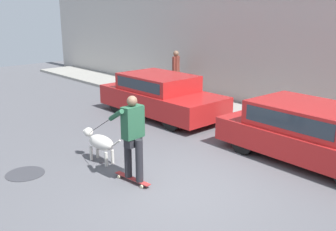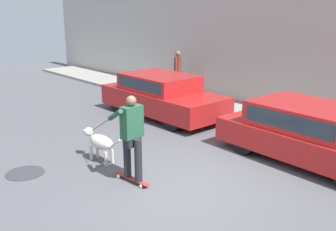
{
  "view_description": "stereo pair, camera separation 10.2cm",
  "coord_description": "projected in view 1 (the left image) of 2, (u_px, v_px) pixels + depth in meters",
  "views": [
    {
      "loc": [
        4.89,
        -4.82,
        3.41
      ],
      "look_at": [
        -1.53,
        1.08,
        0.95
      ],
      "focal_mm": 42.0,
      "sensor_mm": 36.0,
      "label": 1
    },
    {
      "loc": [
        4.96,
        -4.75,
        3.41
      ],
      "look_at": [
        -1.53,
        1.08,
        0.95
      ],
      "focal_mm": 42.0,
      "sensor_mm": 36.0,
      "label": 2
    }
  ],
  "objects": [
    {
      "name": "dog",
      "position": [
        100.0,
        142.0,
        8.76
      ],
      "size": [
        1.25,
        0.4,
        0.72
      ],
      "rotation": [
        0.0,
        0.0,
        3.24
      ],
      "color": "beige",
      "rests_on": "ground_plane"
    },
    {
      "name": "fire_hydrant",
      "position": [
        246.0,
        117.0,
        11.01
      ],
      "size": [
        0.18,
        0.18,
        0.73
      ],
      "color": "#4C5156",
      "rests_on": "ground_plane"
    },
    {
      "name": "skateboarder",
      "position": [
        133.0,
        134.0,
        7.55
      ],
      "size": [
        2.22,
        0.61,
        1.78
      ],
      "rotation": [
        0.0,
        0.0,
        3.23
      ],
      "color": "beige",
      "rests_on": "ground_plane"
    },
    {
      "name": "ground_plane",
      "position": [
        181.0,
        189.0,
        7.53
      ],
      "size": [
        36.0,
        36.0,
        0.0
      ],
      "primitive_type": "plane",
      "color": "#545459"
    },
    {
      "name": "parked_car_1",
      "position": [
        311.0,
        133.0,
        8.79
      ],
      "size": [
        4.26,
        2.01,
        1.29
      ],
      "rotation": [
        0.0,
        0.0,
        -0.04
      ],
      "color": "black",
      "rests_on": "ground_plane"
    },
    {
      "name": "manhole_cover",
      "position": [
        25.0,
        174.0,
        8.22
      ],
      "size": [
        0.79,
        0.79,
        0.01
      ],
      "color": "#38383D",
      "rests_on": "ground_plane"
    },
    {
      "name": "sidewalk_curb",
      "position": [
        314.0,
        131.0,
        10.87
      ],
      "size": [
        30.0,
        1.91,
        0.11
      ],
      "color": "gray",
      "rests_on": "ground_plane"
    },
    {
      "name": "pedestrian_with_bag",
      "position": [
        176.0,
        70.0,
        14.93
      ],
      "size": [
        0.38,
        0.56,
        1.65
      ],
      "rotation": [
        0.0,
        0.0,
        0.5
      ],
      "color": "#3D4760",
      "rests_on": "sidewalk_curb"
    },
    {
      "name": "parked_car_0",
      "position": [
        161.0,
        96.0,
        12.38
      ],
      "size": [
        4.24,
        1.82,
        1.32
      ],
      "rotation": [
        0.0,
        0.0,
        -0.0
      ],
      "color": "black",
      "rests_on": "ground_plane"
    }
  ]
}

